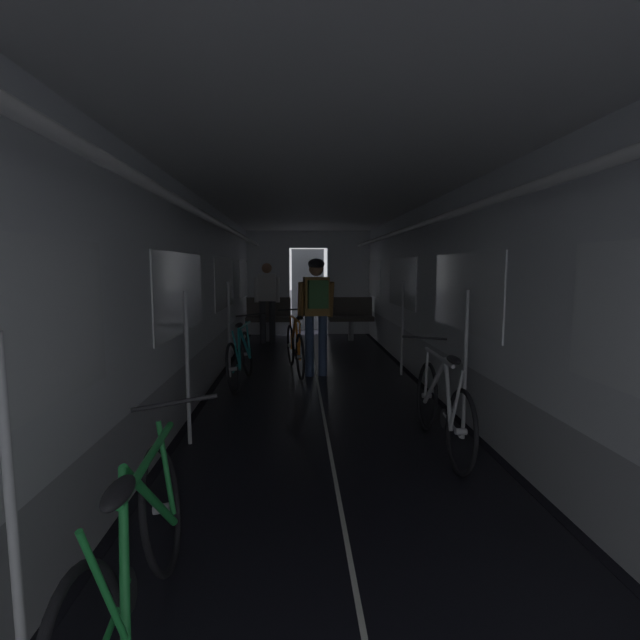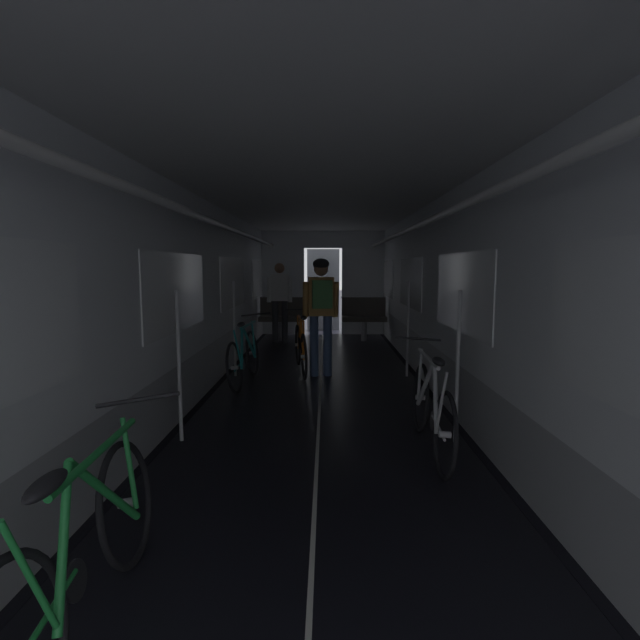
{
  "view_description": "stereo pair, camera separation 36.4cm",
  "coord_description": "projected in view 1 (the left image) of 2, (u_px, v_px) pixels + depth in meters",
  "views": [
    {
      "loc": [
        -0.29,
        -2.06,
        1.61
      ],
      "look_at": [
        0.0,
        3.63,
        0.96
      ],
      "focal_mm": 26.19,
      "sensor_mm": 36.0,
      "label": 1
    },
    {
      "loc": [
        0.08,
        -2.07,
        1.61
      ],
      "look_at": [
        0.0,
        3.63,
        0.96
      ],
      "focal_mm": 26.19,
      "sensor_mm": 36.0,
      "label": 2
    }
  ],
  "objects": [
    {
      "name": "bench_seat_far_right",
      "position": [
        351.0,
        314.0,
        10.24
      ],
      "size": [
        0.98,
        0.51,
        0.95
      ],
      "color": "gray",
      "rests_on": "ground"
    },
    {
      "name": "bicycle_teal",
      "position": [
        241.0,
        357.0,
        6.35
      ],
      "size": [
        0.44,
        1.69,
        0.95
      ],
      "color": "black",
      "rests_on": "ground"
    },
    {
      "name": "ground_plane",
      "position": [
        358.0,
        603.0,
        2.25
      ],
      "size": [
        60.0,
        60.0,
        0.0
      ],
      "primitive_type": "plane",
      "color": "black"
    },
    {
      "name": "bicycle_orange_in_aisle",
      "position": [
        295.0,
        347.0,
        7.12
      ],
      "size": [
        0.44,
        1.68,
        0.94
      ],
      "color": "black",
      "rests_on": "ground"
    },
    {
      "name": "person_standing_near_bench",
      "position": [
        267.0,
        297.0,
        9.73
      ],
      "size": [
        0.53,
        0.23,
        1.69
      ],
      "color": "#2D2D33",
      "rests_on": "ground"
    },
    {
      "name": "bicycle_silver",
      "position": [
        442.0,
        406.0,
        4.12
      ],
      "size": [
        0.44,
        1.69,
        0.95
      ],
      "color": "black",
      "rests_on": "ground"
    },
    {
      "name": "bicycle_green",
      "position": [
        135.0,
        561.0,
        1.96
      ],
      "size": [
        0.44,
        1.69,
        0.96
      ],
      "color": "black",
      "rests_on": "ground"
    },
    {
      "name": "bench_seat_far_left",
      "position": [
        268.0,
        315.0,
        10.15
      ],
      "size": [
        0.98,
        0.51,
        0.95
      ],
      "color": "gray",
      "rests_on": "ground"
    },
    {
      "name": "train_car_shell",
      "position": [
        320.0,
        259.0,
        5.63
      ],
      "size": [
        3.14,
        12.34,
        2.57
      ],
      "color": "black",
      "rests_on": "ground"
    },
    {
      "name": "person_cyclist_aisle",
      "position": [
        316.0,
        304.0,
        6.79
      ],
      "size": [
        0.55,
        0.42,
        1.73
      ],
      "color": "#384C75",
      "rests_on": "ground"
    }
  ]
}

